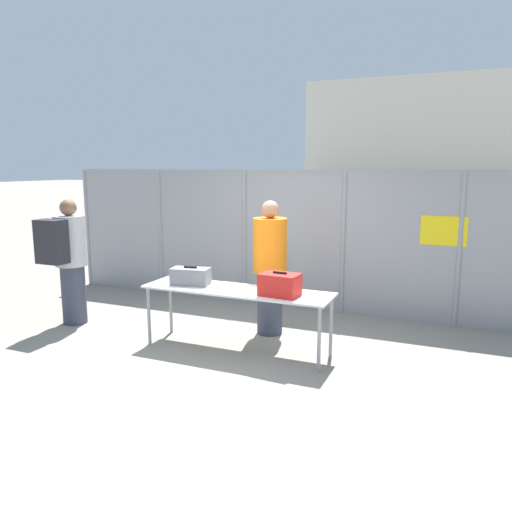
% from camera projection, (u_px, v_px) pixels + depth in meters
% --- Properties ---
extents(ground_plane, '(120.00, 120.00, 0.00)m').
position_uv_depth(ground_plane, '(233.00, 353.00, 5.91)').
color(ground_plane, gray).
extents(fence_section, '(8.02, 0.07, 2.12)m').
position_uv_depth(fence_section, '(293.00, 237.00, 7.62)').
color(fence_section, gray).
rests_on(fence_section, ground_plane).
extents(inspection_table, '(2.28, 0.61, 0.75)m').
position_uv_depth(inspection_table, '(237.00, 294.00, 5.87)').
color(inspection_table, silver).
rests_on(inspection_table, ground_plane).
extents(suitcase_grey, '(0.50, 0.31, 0.23)m').
position_uv_depth(suitcase_grey, '(191.00, 276.00, 6.07)').
color(suitcase_grey, slate).
rests_on(suitcase_grey, inspection_table).
extents(suitcase_red, '(0.45, 0.31, 0.27)m').
position_uv_depth(suitcase_red, '(280.00, 285.00, 5.55)').
color(suitcase_red, red).
rests_on(suitcase_red, inspection_table).
extents(traveler_hooded, '(0.43, 0.67, 1.74)m').
position_uv_depth(traveler_hooded, '(68.00, 257.00, 6.82)').
color(traveler_hooded, '#383D4C').
rests_on(traveler_hooded, ground_plane).
extents(security_worker_near, '(0.43, 0.43, 1.75)m').
position_uv_depth(security_worker_near, '(270.00, 266.00, 6.45)').
color(security_worker_near, '#383D4C').
rests_on(security_worker_near, ground_plane).
extents(utility_trailer, '(4.43, 2.24, 0.71)m').
position_uv_depth(utility_trailer, '(430.00, 260.00, 9.49)').
color(utility_trailer, '#4C6B47').
rests_on(utility_trailer, ground_plane).
extents(distant_hangar, '(17.56, 12.54, 7.54)m').
position_uv_depth(distant_hangar, '(452.00, 143.00, 34.86)').
color(distant_hangar, beige).
rests_on(distant_hangar, ground_plane).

